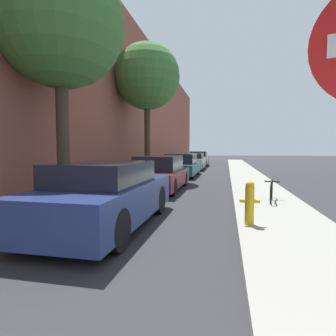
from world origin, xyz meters
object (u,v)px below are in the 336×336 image
(street_tree_near, at_px, (60,24))
(bicycle, at_px, (271,191))
(fire_hydrant, at_px, (250,202))
(parked_car_maroon, at_px, (160,174))
(parked_car_teal, at_px, (182,166))
(street_tree_far, at_px, (147,77))
(parked_car_champagne, at_px, (199,159))
(parked_car_silver, at_px, (193,162))
(parked_car_navy, at_px, (107,195))

(street_tree_near, relative_size, bicycle, 4.61)
(street_tree_near, bearing_deg, bicycle, 15.29)
(bicycle, bearing_deg, fire_hydrant, -96.60)
(parked_car_maroon, relative_size, parked_car_teal, 0.96)
(fire_hydrant, distance_m, bicycle, 2.90)
(bicycle, bearing_deg, street_tree_far, 144.66)
(parked_car_champagne, bearing_deg, street_tree_near, -95.16)
(parked_car_silver, bearing_deg, parked_car_teal, -90.22)
(bicycle, bearing_deg, parked_car_teal, 126.68)
(parked_car_silver, height_order, parked_car_champagne, parked_car_champagne)
(parked_car_maroon, distance_m, fire_hydrant, 5.90)
(parked_car_silver, xyz_separation_m, fire_hydrant, (3.12, -16.42, -0.06))
(parked_car_silver, distance_m, parked_car_champagne, 4.96)
(street_tree_far, bearing_deg, bicycle, -45.74)
(parked_car_navy, relative_size, parked_car_champagne, 1.01)
(street_tree_near, xyz_separation_m, fire_hydrant, (4.96, -1.18, -4.47))
(parked_car_maroon, height_order, bicycle, parked_car_maroon)
(parked_car_navy, bearing_deg, bicycle, 39.35)
(parked_car_navy, xyz_separation_m, fire_hydrant, (2.95, 0.34, -0.09))
(parked_car_teal, height_order, street_tree_far, street_tree_far)
(parked_car_teal, bearing_deg, street_tree_far, -120.53)
(parked_car_navy, xyz_separation_m, parked_car_champagne, (-0.19, 21.71, 0.03))
(street_tree_far, height_order, bicycle, street_tree_far)
(parked_car_teal, xyz_separation_m, fire_hydrant, (3.14, -10.86, -0.08))
(parked_car_silver, bearing_deg, street_tree_near, -96.86)
(parked_car_teal, xyz_separation_m, parked_car_silver, (0.02, 5.56, -0.01))
(bicycle, bearing_deg, parked_car_navy, -130.24)
(parked_car_maroon, xyz_separation_m, fire_hydrant, (3.10, -5.03, -0.07))
(bicycle, bearing_deg, parked_car_maroon, 160.62)
(parked_car_maroon, distance_m, parked_car_silver, 11.39)
(parked_car_maroon, xyz_separation_m, parked_car_silver, (-0.03, 11.39, -0.01))
(parked_car_silver, xyz_separation_m, street_tree_far, (-1.49, -8.05, 4.80))
(parked_car_maroon, xyz_separation_m, parked_car_champagne, (-0.04, 16.35, 0.05))
(street_tree_far, relative_size, bicycle, 4.87)
(parked_car_maroon, relative_size, parked_car_champagne, 1.01)
(parked_car_maroon, relative_size, fire_hydrant, 4.88)
(fire_hydrant, xyz_separation_m, bicycle, (0.85, 2.77, -0.15))
(parked_car_maroon, xyz_separation_m, street_tree_far, (-1.51, 3.34, 4.79))
(parked_car_navy, distance_m, street_tree_near, 5.05)
(parked_car_champagne, height_order, bicycle, parked_car_champagne)
(parked_car_teal, distance_m, parked_car_silver, 5.56)
(parked_car_maroon, height_order, parked_car_teal, parked_car_maroon)
(fire_hydrant, relative_size, bicycle, 0.61)
(parked_car_maroon, height_order, parked_car_silver, parked_car_maroon)
(street_tree_near, bearing_deg, parked_car_navy, -37.20)
(parked_car_champagne, bearing_deg, street_tree_far, -96.48)
(fire_hydrant, bearing_deg, parked_car_silver, 100.77)
(parked_car_navy, distance_m, parked_car_teal, 11.20)
(parked_car_maroon, distance_m, parked_car_champagne, 16.35)
(parked_car_teal, bearing_deg, parked_car_maroon, -89.53)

